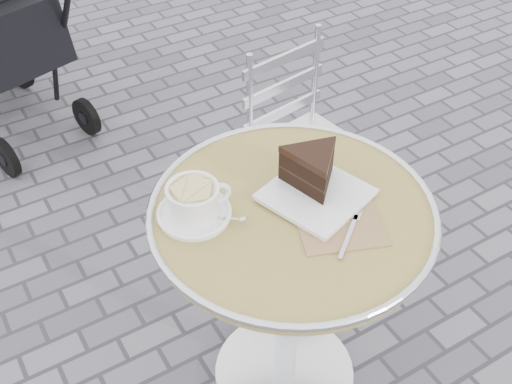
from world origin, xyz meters
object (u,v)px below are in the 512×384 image
cake_plate_set (314,175)px  cappuccino_set (194,203)px  cafe_table (290,255)px  bistro_chair (295,124)px

cake_plate_set → cappuccino_set: bearing=148.0°
cafe_table → cake_plate_set: 0.24m
cappuccino_set → bistro_chair: cappuccino_set is taller
cafe_table → cake_plate_set: (0.08, 0.03, 0.22)m
cappuccino_set → cake_plate_set: size_ratio=0.50×
cappuccino_set → bistro_chair: size_ratio=0.23×
cafe_table → cappuccino_set: size_ratio=4.00×
cappuccino_set → bistro_chair: (0.61, 0.47, -0.28)m
cappuccino_set → bistro_chair: 0.82m
cappuccino_set → cake_plate_set: 0.30m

